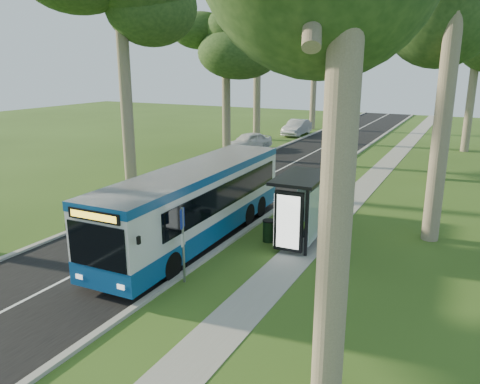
{
  "coord_description": "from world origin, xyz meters",
  "views": [
    {
      "loc": [
        8.78,
        -14.64,
        7.31
      ],
      "look_at": [
        -0.67,
        3.97,
        1.6
      ],
      "focal_mm": 35.0,
      "sensor_mm": 36.0,
      "label": 1
    }
  ],
  "objects_px": {
    "bus": "(196,204)",
    "car_silver": "(297,128)",
    "litter_bin": "(269,231)",
    "car_white": "(249,142)",
    "bus_stop_sign": "(183,237)",
    "bus_shelter": "(301,199)"
  },
  "relations": [
    {
      "from": "bus_stop_sign",
      "to": "bus_shelter",
      "type": "relative_size",
      "value": 0.79
    },
    {
      "from": "car_white",
      "to": "car_silver",
      "type": "height_order",
      "value": "car_silver"
    },
    {
      "from": "litter_bin",
      "to": "bus_shelter",
      "type": "bearing_deg",
      "value": 4.27
    },
    {
      "from": "bus_stop_sign",
      "to": "litter_bin",
      "type": "height_order",
      "value": "bus_stop_sign"
    },
    {
      "from": "bus_stop_sign",
      "to": "car_white",
      "type": "relative_size",
      "value": 0.58
    },
    {
      "from": "bus_stop_sign",
      "to": "car_silver",
      "type": "relative_size",
      "value": 0.55
    },
    {
      "from": "car_silver",
      "to": "litter_bin",
      "type": "bearing_deg",
      "value": -71.79
    },
    {
      "from": "bus_stop_sign",
      "to": "bus",
      "type": "bearing_deg",
      "value": 98.75
    },
    {
      "from": "bus",
      "to": "car_silver",
      "type": "height_order",
      "value": "bus"
    },
    {
      "from": "bus_shelter",
      "to": "car_white",
      "type": "bearing_deg",
      "value": 118.91
    },
    {
      "from": "car_silver",
      "to": "bus",
      "type": "bearing_deg",
      "value": -77.3
    },
    {
      "from": "bus_stop_sign",
      "to": "car_white",
      "type": "distance_m",
      "value": 25.85
    },
    {
      "from": "car_white",
      "to": "car_silver",
      "type": "distance_m",
      "value": 10.62
    },
    {
      "from": "bus",
      "to": "car_silver",
      "type": "distance_m",
      "value": 31.92
    },
    {
      "from": "car_silver",
      "to": "bus_shelter",
      "type": "bearing_deg",
      "value": -69.43
    },
    {
      "from": "bus_shelter",
      "to": "litter_bin",
      "type": "bearing_deg",
      "value": -178.12
    },
    {
      "from": "bus_stop_sign",
      "to": "bus_shelter",
      "type": "distance_m",
      "value": 5.54
    },
    {
      "from": "bus_shelter",
      "to": "litter_bin",
      "type": "distance_m",
      "value": 2.06
    },
    {
      "from": "litter_bin",
      "to": "car_silver",
      "type": "distance_m",
      "value": 31.4
    },
    {
      "from": "bus",
      "to": "bus_shelter",
      "type": "bearing_deg",
      "value": 17.34
    },
    {
      "from": "litter_bin",
      "to": "car_silver",
      "type": "bearing_deg",
      "value": 108.04
    },
    {
      "from": "litter_bin",
      "to": "car_white",
      "type": "bearing_deg",
      "value": 118.16
    }
  ]
}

